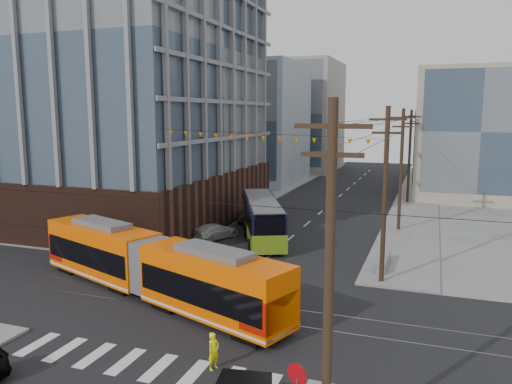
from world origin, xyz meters
TOP-DOWN VIEW (x-y plane):
  - ground at (0.00, 0.00)m, footprint 160.00×160.00m
  - office_building at (-22.00, 23.00)m, footprint 30.00×25.00m
  - bg_bldg_nw_near at (-17.00, 52.00)m, footprint 18.00×16.00m
  - bg_bldg_ne_near at (16.00, 48.00)m, footprint 14.00×14.00m
  - bg_bldg_nw_far at (-14.00, 72.00)m, footprint 16.00×18.00m
  - bg_bldg_ne_far at (18.00, 68.00)m, footprint 16.00×16.00m
  - utility_pole_near at (8.50, -6.00)m, footprint 0.30×0.30m
  - utility_pole_far at (8.50, 56.00)m, footprint 0.30×0.30m
  - streetcar at (-3.76, 4.12)m, footprint 18.75×9.19m
  - city_bus at (-2.30, 19.29)m, footprint 7.52×12.29m
  - parked_car_silver at (-5.72, 11.01)m, footprint 2.69×4.25m
  - parked_car_white at (-5.96, 17.71)m, footprint 3.48×4.90m
  - parked_car_grey at (-5.60, 25.39)m, footprint 3.14×4.92m
  - pedestrian at (3.01, -2.29)m, footprint 0.54×0.67m
  - jersey_barrier at (8.30, 14.15)m, footprint 0.95×4.03m

SIDE VIEW (x-z plane):
  - ground at x=0.00m, z-range 0.00..0.00m
  - jersey_barrier at x=8.30m, z-range 0.00..0.80m
  - parked_car_grey at x=-5.60m, z-range 0.00..1.27m
  - parked_car_white at x=-5.96m, z-range 0.00..1.32m
  - parked_car_silver at x=-5.72m, z-range 0.00..1.32m
  - pedestrian at x=3.01m, z-range 0.00..1.59m
  - city_bus at x=-2.30m, z-range 0.00..3.48m
  - streetcar at x=-3.76m, z-range 0.00..3.67m
  - utility_pole_near at x=8.50m, z-range 0.00..11.00m
  - utility_pole_far at x=8.50m, z-range 0.00..11.00m
  - bg_bldg_ne_far at x=18.00m, z-range 0.00..14.00m
  - bg_bldg_ne_near at x=16.00m, z-range 0.00..16.00m
  - bg_bldg_nw_near at x=-17.00m, z-range 0.00..18.00m
  - bg_bldg_nw_far at x=-14.00m, z-range 0.00..20.00m
  - office_building at x=-22.00m, z-range 0.00..28.60m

